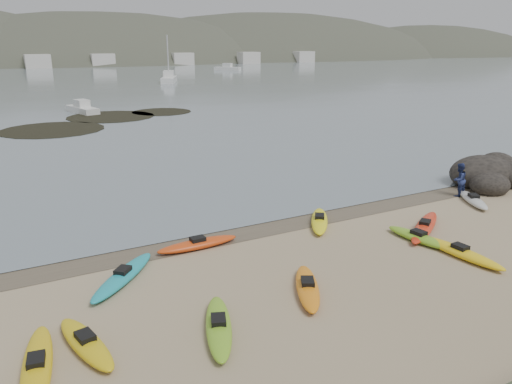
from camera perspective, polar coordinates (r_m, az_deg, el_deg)
ground at (r=21.67m, az=0.00°, el=-3.80°), size 600.00×600.00×0.00m
wet_sand at (r=21.42m, az=0.39°, el=-4.04°), size 60.00×60.00×0.00m
kayaks at (r=17.47m, az=2.55°, el=-8.48°), size 24.98×8.76×0.34m
person_east at (r=27.49m, az=22.18°, el=1.31°), size 0.93×0.77×1.73m
rock_cluster at (r=30.86m, az=25.34°, el=1.36°), size 5.46×4.05×1.94m
kelp_mats at (r=52.92m, az=-17.21°, el=7.83°), size 20.25×14.75×0.04m
moored_boats at (r=100.26m, az=-23.60°, el=11.45°), size 89.77×74.92×1.39m
far_hills at (r=218.65m, az=-15.82°, el=10.03°), size 550.00×135.00×80.00m
far_town at (r=163.64m, az=-23.88°, el=13.48°), size 199.00×5.00×4.00m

